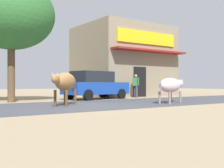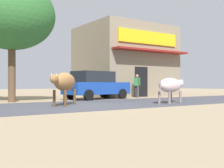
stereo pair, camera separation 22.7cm
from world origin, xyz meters
TOP-DOWN VIEW (x-y plane):
  - ground at (0.00, 0.00)m, footprint 80.00×80.00m
  - asphalt_road at (0.00, 0.00)m, footprint 72.00×5.58m
  - storefront_right_club at (8.12, 7.38)m, footprint 6.60×6.60m
  - roadside_tree at (-1.61, 3.61)m, footprint 4.25×4.25m
  - parked_hatchback_car at (3.28, 3.70)m, footprint 4.26×2.35m
  - cow_near_brown at (-0.39, 0.08)m, footprint 2.04×2.13m
  - cow_far_dark at (4.37, -1.33)m, footprint 2.48×1.33m
  - pedestrian_by_shop at (6.57, 3.89)m, footprint 0.48×0.61m

SIDE VIEW (x-z plane):
  - ground at x=0.00m, z-range 0.00..0.00m
  - asphalt_road at x=0.00m, z-range 0.00..0.00m
  - cow_far_dark at x=4.37m, z-range 0.24..1.43m
  - parked_hatchback_car at x=3.28m, z-range 0.02..1.66m
  - pedestrian_by_shop at x=6.57m, z-range 0.13..1.66m
  - cow_near_brown at x=-0.39m, z-range 0.29..1.66m
  - storefront_right_club at x=8.12m, z-range 0.00..5.37m
  - roadside_tree at x=-1.61m, z-range 1.28..7.28m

